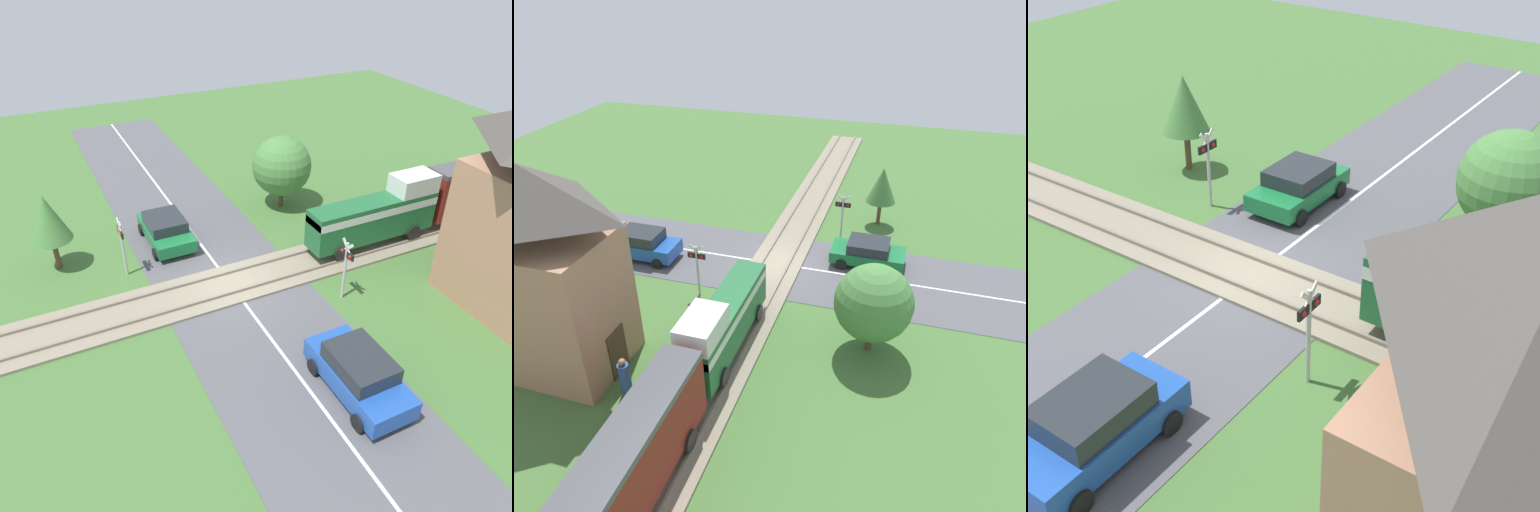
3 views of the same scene
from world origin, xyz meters
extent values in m
plane|color=#426B33|center=(0.00, 0.00, 0.00)|extent=(60.00, 60.00, 0.00)
cube|color=#515156|center=(0.00, 0.00, 0.01)|extent=(48.00, 6.40, 0.02)
cube|color=silver|center=(0.00, 0.00, 0.02)|extent=(48.00, 0.12, 0.00)
cube|color=gray|center=(0.00, 0.00, 0.06)|extent=(2.80, 48.00, 0.12)
cube|color=slate|center=(-0.72, 0.00, 0.18)|extent=(0.10, 48.00, 0.12)
cube|color=slate|center=(0.72, 0.00, 0.18)|extent=(0.10, 48.00, 0.12)
cube|color=#1E6033|center=(0.00, 7.43, 1.57)|extent=(1.35, 6.66, 1.90)
cube|color=silver|center=(0.00, 7.43, 2.09)|extent=(1.37, 6.66, 0.36)
cube|color=silver|center=(0.00, 9.69, 2.97)|extent=(1.35, 2.13, 0.90)
cylinder|color=black|center=(-0.72, 5.30, 0.62)|extent=(0.14, 0.76, 0.76)
cylinder|color=black|center=(0.72, 5.30, 0.62)|extent=(0.14, 0.76, 0.76)
cylinder|color=black|center=(-0.72, 9.56, 0.62)|extent=(0.14, 0.76, 0.76)
cylinder|color=black|center=(0.72, 9.56, 0.62)|extent=(0.14, 0.76, 0.76)
cube|color=maroon|center=(0.00, 15.26, 1.82)|extent=(1.35, 8.21, 2.40)
cube|color=#47474C|center=(0.00, 15.26, 3.14)|extent=(1.41, 8.21, 0.24)
cylinder|color=black|center=(-0.72, 12.63, 0.62)|extent=(0.14, 0.76, 0.76)
cylinder|color=black|center=(0.72, 12.63, 0.62)|extent=(0.14, 0.76, 0.76)
cube|color=#197038|center=(-4.75, -1.44, 0.60)|extent=(3.94, 1.90, 0.60)
cube|color=#23282D|center=(-4.75, -1.44, 1.17)|extent=(2.17, 1.75, 0.53)
cylinder|color=black|center=(-3.47, -0.49, 0.30)|extent=(0.60, 0.18, 0.60)
cylinder|color=black|center=(-3.47, -2.39, 0.30)|extent=(0.60, 0.18, 0.60)
cylinder|color=black|center=(-6.04, -0.49, 0.30)|extent=(0.60, 0.18, 0.60)
cylinder|color=black|center=(-6.04, -2.39, 0.30)|extent=(0.60, 0.18, 0.60)
cube|color=#1E4CA8|center=(7.38, 1.44, 0.67)|extent=(4.08, 1.81, 0.74)
cube|color=#23282D|center=(7.38, 1.44, 1.34)|extent=(2.25, 1.67, 0.60)
cylinder|color=black|center=(6.05, 0.53, 0.30)|extent=(0.60, 0.18, 0.60)
cylinder|color=black|center=(6.05, 2.35, 0.30)|extent=(0.60, 0.18, 0.60)
cylinder|color=black|center=(8.71, 0.53, 0.30)|extent=(0.60, 0.18, 0.60)
cylinder|color=black|center=(8.71, 2.35, 0.30)|extent=(0.60, 0.18, 0.60)
cylinder|color=#B7B7B7|center=(-2.86, -3.92, 1.37)|extent=(0.12, 0.12, 2.73)
cube|color=black|center=(-2.86, -3.92, 2.24)|extent=(0.90, 0.08, 0.28)
sphere|color=red|center=(-3.13, -3.92, 2.24)|extent=(0.18, 0.18, 0.18)
sphere|color=red|center=(-2.59, -3.92, 2.24)|extent=(0.18, 0.18, 0.18)
cube|color=silver|center=(-2.86, -3.92, 2.48)|extent=(0.72, 0.04, 0.72)
cube|color=silver|center=(-2.86, -3.92, 2.48)|extent=(0.72, 0.04, 0.72)
cylinder|color=#B7B7B7|center=(2.86, 3.92, 1.37)|extent=(0.12, 0.12, 2.73)
cube|color=black|center=(2.86, 3.92, 2.24)|extent=(0.90, 0.08, 0.28)
sphere|color=red|center=(3.13, 3.92, 2.24)|extent=(0.18, 0.18, 0.18)
sphere|color=red|center=(2.59, 3.92, 2.24)|extent=(0.18, 0.18, 0.18)
cube|color=silver|center=(2.86, 3.92, 2.48)|extent=(0.72, 0.04, 0.72)
cube|color=silver|center=(2.86, 3.92, 2.48)|extent=(0.72, 0.04, 0.72)
cube|color=#AD7A5B|center=(6.29, 9.90, 2.94)|extent=(5.29, 3.84, 5.87)
pyramid|color=#47423D|center=(6.29, 9.90, 7.69)|extent=(5.72, 4.15, 1.82)
cube|color=#472D1E|center=(3.63, 9.90, 1.05)|extent=(0.06, 1.10, 2.10)
cylinder|color=#2D4C8E|center=(2.78, 10.88, 0.74)|extent=(0.43, 0.43, 1.47)
sphere|color=#936B4C|center=(2.78, 10.88, 1.61)|extent=(0.27, 0.27, 0.27)
cylinder|color=brown|center=(-5.72, 5.57, 0.52)|extent=(0.28, 0.28, 1.04)
sphere|color=#477F3D|center=(-5.72, 5.57, 2.42)|extent=(3.24, 3.24, 3.24)
cylinder|color=brown|center=(-4.77, -6.61, 0.77)|extent=(0.24, 0.24, 1.55)
cone|color=#477F3D|center=(-4.77, -6.61, 2.63)|extent=(1.81, 1.81, 2.17)
camera|label=1|loc=(16.40, -6.77, 13.25)|focal=35.00mm
camera|label=2|loc=(-6.50, 22.54, 14.29)|focal=35.00mm
camera|label=3|loc=(14.06, 10.99, 11.99)|focal=50.00mm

